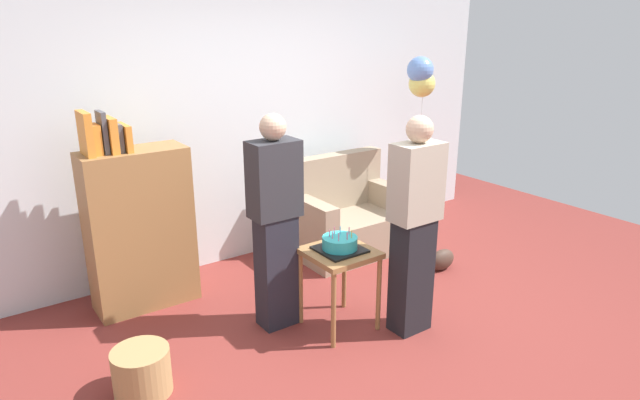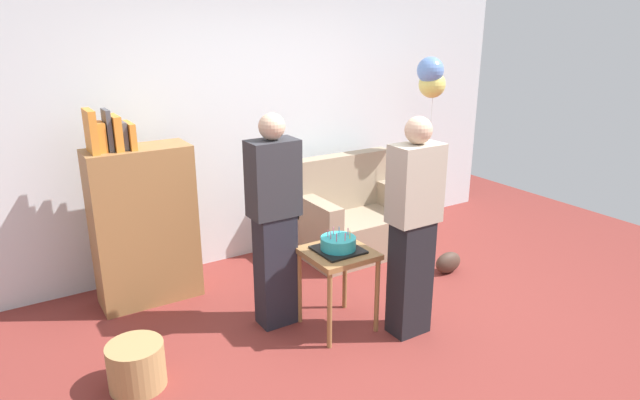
{
  "view_description": "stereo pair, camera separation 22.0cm",
  "coord_description": "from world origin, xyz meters",
  "px_view_note": "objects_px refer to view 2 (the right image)",
  "views": [
    {
      "loc": [
        -2.41,
        -2.59,
        2.25
      ],
      "look_at": [
        -0.13,
        0.63,
        0.95
      ],
      "focal_mm": 31.08,
      "sensor_mm": 36.0,
      "label": 1
    },
    {
      "loc": [
        -2.23,
        -2.71,
        2.25
      ],
      "look_at": [
        -0.13,
        0.63,
        0.95
      ],
      "focal_mm": 31.08,
      "sensor_mm": 36.0,
      "label": 2
    }
  ],
  "objects_px": {
    "couch": "(353,219)",
    "birthday_cake": "(338,244)",
    "side_table": "(338,263)",
    "wicker_basket": "(136,365)",
    "person_holding_cake": "(413,228)",
    "balloon_bunch": "(431,78)",
    "person_blowing_candles": "(274,221)",
    "handbag": "(448,263)",
    "bookshelf": "(143,223)"
  },
  "relations": [
    {
      "from": "bookshelf",
      "to": "couch",
      "type": "bearing_deg",
      "value": -2.42
    },
    {
      "from": "bookshelf",
      "to": "balloon_bunch",
      "type": "bearing_deg",
      "value": -4.29
    },
    {
      "from": "wicker_basket",
      "to": "handbag",
      "type": "relative_size",
      "value": 1.29
    },
    {
      "from": "wicker_basket",
      "to": "bookshelf",
      "type": "bearing_deg",
      "value": 70.33
    },
    {
      "from": "couch",
      "to": "person_blowing_candles",
      "type": "relative_size",
      "value": 0.67
    },
    {
      "from": "person_holding_cake",
      "to": "bookshelf",
      "type": "bearing_deg",
      "value": -55.47
    },
    {
      "from": "couch",
      "to": "wicker_basket",
      "type": "xyz_separation_m",
      "value": [
        -2.43,
        -1.04,
        -0.19
      ]
    },
    {
      "from": "couch",
      "to": "person_blowing_candles",
      "type": "bearing_deg",
      "value": -147.93
    },
    {
      "from": "handbag",
      "to": "wicker_basket",
      "type": "bearing_deg",
      "value": -176.9
    },
    {
      "from": "bookshelf",
      "to": "balloon_bunch",
      "type": "xyz_separation_m",
      "value": [
        2.84,
        -0.21,
        1.01
      ]
    },
    {
      "from": "birthday_cake",
      "to": "person_blowing_candles",
      "type": "relative_size",
      "value": 0.2
    },
    {
      "from": "couch",
      "to": "bookshelf",
      "type": "relative_size",
      "value": 0.68
    },
    {
      "from": "birthday_cake",
      "to": "couch",
      "type": "bearing_deg",
      "value": 49.99
    },
    {
      "from": "bookshelf",
      "to": "handbag",
      "type": "height_order",
      "value": "bookshelf"
    },
    {
      "from": "couch",
      "to": "balloon_bunch",
      "type": "relative_size",
      "value": 0.58
    },
    {
      "from": "wicker_basket",
      "to": "birthday_cake",
      "type": "bearing_deg",
      "value": -3.03
    },
    {
      "from": "side_table",
      "to": "person_holding_cake",
      "type": "relative_size",
      "value": 0.39
    },
    {
      "from": "person_blowing_candles",
      "to": "person_holding_cake",
      "type": "xyz_separation_m",
      "value": [
        0.77,
        -0.64,
        0.0
      ]
    },
    {
      "from": "birthday_cake",
      "to": "person_holding_cake",
      "type": "xyz_separation_m",
      "value": [
        0.41,
        -0.34,
        0.15
      ]
    },
    {
      "from": "side_table",
      "to": "balloon_bunch",
      "type": "xyz_separation_m",
      "value": [
        1.75,
        0.99,
        1.17
      ]
    },
    {
      "from": "bookshelf",
      "to": "birthday_cake",
      "type": "distance_m",
      "value": 1.62
    },
    {
      "from": "side_table",
      "to": "wicker_basket",
      "type": "bearing_deg",
      "value": 176.97
    },
    {
      "from": "side_table",
      "to": "balloon_bunch",
      "type": "distance_m",
      "value": 2.33
    },
    {
      "from": "person_blowing_candles",
      "to": "wicker_basket",
      "type": "relative_size",
      "value": 4.53
    },
    {
      "from": "person_holding_cake",
      "to": "handbag",
      "type": "height_order",
      "value": "person_holding_cake"
    },
    {
      "from": "side_table",
      "to": "balloon_bunch",
      "type": "relative_size",
      "value": 0.33
    },
    {
      "from": "birthday_cake",
      "to": "person_holding_cake",
      "type": "relative_size",
      "value": 0.2
    },
    {
      "from": "couch",
      "to": "handbag",
      "type": "relative_size",
      "value": 3.93
    },
    {
      "from": "side_table",
      "to": "wicker_basket",
      "type": "height_order",
      "value": "side_table"
    },
    {
      "from": "bookshelf",
      "to": "person_holding_cake",
      "type": "bearing_deg",
      "value": -45.92
    },
    {
      "from": "couch",
      "to": "birthday_cake",
      "type": "relative_size",
      "value": 3.44
    },
    {
      "from": "side_table",
      "to": "wicker_basket",
      "type": "xyz_separation_m",
      "value": [
        -1.49,
        0.08,
        -0.38
      ]
    },
    {
      "from": "handbag",
      "to": "bookshelf",
      "type": "bearing_deg",
      "value": 158.56
    },
    {
      "from": "balloon_bunch",
      "to": "person_holding_cake",
      "type": "bearing_deg",
      "value": -135.24
    },
    {
      "from": "birthday_cake",
      "to": "person_holding_cake",
      "type": "height_order",
      "value": "person_holding_cake"
    },
    {
      "from": "person_holding_cake",
      "to": "balloon_bunch",
      "type": "xyz_separation_m",
      "value": [
        1.34,
        1.33,
        0.86
      ]
    },
    {
      "from": "wicker_basket",
      "to": "person_blowing_candles",
      "type": "bearing_deg",
      "value": 11.38
    },
    {
      "from": "wicker_basket",
      "to": "balloon_bunch",
      "type": "bearing_deg",
      "value": 15.76
    },
    {
      "from": "couch",
      "to": "side_table",
      "type": "height_order",
      "value": "couch"
    },
    {
      "from": "handbag",
      "to": "side_table",
      "type": "bearing_deg",
      "value": -170.42
    },
    {
      "from": "couch",
      "to": "person_blowing_candles",
      "type": "distance_m",
      "value": 1.61
    },
    {
      "from": "handbag",
      "to": "balloon_bunch",
      "type": "distance_m",
      "value": 1.8
    },
    {
      "from": "birthday_cake",
      "to": "bookshelf",
      "type": "bearing_deg",
      "value": 131.95
    },
    {
      "from": "handbag",
      "to": "person_holding_cake",
      "type": "bearing_deg",
      "value": -149.7
    },
    {
      "from": "bookshelf",
      "to": "wicker_basket",
      "type": "xyz_separation_m",
      "value": [
        -0.4,
        -1.13,
        -0.53
      ]
    },
    {
      "from": "person_holding_cake",
      "to": "handbag",
      "type": "distance_m",
      "value": 1.35
    },
    {
      "from": "balloon_bunch",
      "to": "couch",
      "type": "bearing_deg",
      "value": 171.08
    },
    {
      "from": "birthday_cake",
      "to": "wicker_basket",
      "type": "relative_size",
      "value": 0.89
    },
    {
      "from": "couch",
      "to": "birthday_cake",
      "type": "bearing_deg",
      "value": -130.01
    },
    {
      "from": "birthday_cake",
      "to": "balloon_bunch",
      "type": "height_order",
      "value": "balloon_bunch"
    }
  ]
}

